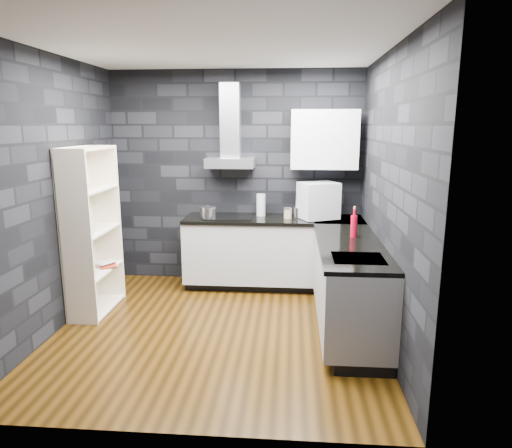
# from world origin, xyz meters

# --- Properties ---
(ground) EXTENTS (3.20, 3.20, 0.00)m
(ground) POSITION_xyz_m (0.00, 0.00, 0.00)
(ground) COLOR #412709
(ceiling) EXTENTS (3.20, 3.20, 0.00)m
(ceiling) POSITION_xyz_m (0.00, 0.00, 2.70)
(ceiling) COLOR white
(wall_back) EXTENTS (3.20, 0.05, 2.70)m
(wall_back) POSITION_xyz_m (0.00, 1.62, 1.35)
(wall_back) COLOR black
(wall_back) RESTS_ON ground
(wall_front) EXTENTS (3.20, 0.05, 2.70)m
(wall_front) POSITION_xyz_m (0.00, -1.62, 1.35)
(wall_front) COLOR black
(wall_front) RESTS_ON ground
(wall_left) EXTENTS (0.05, 3.20, 2.70)m
(wall_left) POSITION_xyz_m (-1.62, 0.00, 1.35)
(wall_left) COLOR black
(wall_left) RESTS_ON ground
(wall_right) EXTENTS (0.05, 3.20, 2.70)m
(wall_right) POSITION_xyz_m (1.62, 0.00, 1.35)
(wall_right) COLOR black
(wall_right) RESTS_ON ground
(toekick_back) EXTENTS (2.18, 0.50, 0.10)m
(toekick_back) POSITION_xyz_m (0.50, 1.34, 0.05)
(toekick_back) COLOR black
(toekick_back) RESTS_ON ground
(toekick_right) EXTENTS (0.50, 1.78, 0.10)m
(toekick_right) POSITION_xyz_m (1.34, 0.10, 0.05)
(toekick_right) COLOR black
(toekick_right) RESTS_ON ground
(counter_back_cab) EXTENTS (2.20, 0.60, 0.76)m
(counter_back_cab) POSITION_xyz_m (0.50, 1.30, 0.48)
(counter_back_cab) COLOR #B3B3B8
(counter_back_cab) RESTS_ON ground
(counter_right_cab) EXTENTS (0.60, 1.80, 0.76)m
(counter_right_cab) POSITION_xyz_m (1.30, 0.10, 0.48)
(counter_right_cab) COLOR #B3B3B8
(counter_right_cab) RESTS_ON ground
(counter_back_top) EXTENTS (2.20, 0.62, 0.04)m
(counter_back_top) POSITION_xyz_m (0.50, 1.29, 0.88)
(counter_back_top) COLOR black
(counter_back_top) RESTS_ON counter_back_cab
(counter_right_top) EXTENTS (0.62, 1.80, 0.04)m
(counter_right_top) POSITION_xyz_m (1.29, 0.10, 0.88)
(counter_right_top) COLOR black
(counter_right_top) RESTS_ON counter_right_cab
(counter_corner_top) EXTENTS (0.62, 0.62, 0.04)m
(counter_corner_top) POSITION_xyz_m (1.30, 1.30, 0.88)
(counter_corner_top) COLOR black
(counter_corner_top) RESTS_ON counter_right_cab
(hood_body) EXTENTS (0.60, 0.34, 0.12)m
(hood_body) POSITION_xyz_m (-0.05, 1.43, 1.56)
(hood_body) COLOR silver
(hood_body) RESTS_ON wall_back
(hood_chimney) EXTENTS (0.24, 0.20, 0.90)m
(hood_chimney) POSITION_xyz_m (-0.05, 1.50, 2.07)
(hood_chimney) COLOR silver
(hood_chimney) RESTS_ON hood_body
(upper_cabinet) EXTENTS (0.80, 0.35, 0.70)m
(upper_cabinet) POSITION_xyz_m (1.10, 1.43, 1.85)
(upper_cabinet) COLOR silver
(upper_cabinet) RESTS_ON wall_back
(cooktop) EXTENTS (0.58, 0.50, 0.01)m
(cooktop) POSITION_xyz_m (-0.05, 1.30, 0.91)
(cooktop) COLOR black
(cooktop) RESTS_ON counter_back_top
(sink_rim) EXTENTS (0.44, 0.40, 0.01)m
(sink_rim) POSITION_xyz_m (1.30, -0.40, 0.89)
(sink_rim) COLOR silver
(sink_rim) RESTS_ON counter_right_top
(pot) EXTENTS (0.22, 0.22, 0.12)m
(pot) POSITION_xyz_m (-0.30, 1.18, 0.97)
(pot) COLOR #BBBBC0
(pot) RESTS_ON cooktop
(glass_vase) EXTENTS (0.15, 0.15, 0.28)m
(glass_vase) POSITION_xyz_m (0.34, 1.42, 1.04)
(glass_vase) COLOR silver
(glass_vase) RESTS_ON counter_back_top
(storage_jar) EXTENTS (0.12, 0.12, 0.12)m
(storage_jar) POSITION_xyz_m (0.67, 1.27, 0.96)
(storage_jar) COLOR tan
(storage_jar) RESTS_ON counter_back_top
(utensil_crock) EXTENTS (0.10, 0.10, 0.13)m
(utensil_crock) POSITION_xyz_m (0.79, 1.33, 0.96)
(utensil_crock) COLOR #BBBBC0
(utensil_crock) RESTS_ON counter_back_top
(appliance_garage) EXTENTS (0.54, 0.49, 0.44)m
(appliance_garage) POSITION_xyz_m (1.04, 1.29, 1.12)
(appliance_garage) COLOR silver
(appliance_garage) RESTS_ON counter_back_top
(red_bottle) EXTENTS (0.09, 0.09, 0.22)m
(red_bottle) POSITION_xyz_m (1.35, 0.36, 1.01)
(red_bottle) COLOR #B40620
(red_bottle) RESTS_ON counter_right_top
(bookshelf) EXTENTS (0.38, 0.82, 1.80)m
(bookshelf) POSITION_xyz_m (-1.42, 0.41, 0.90)
(bookshelf) COLOR #F4E6CC
(bookshelf) RESTS_ON ground
(fruit_bowl) EXTENTS (0.25, 0.25, 0.05)m
(fruit_bowl) POSITION_xyz_m (-1.42, 0.28, 0.94)
(fruit_bowl) COLOR white
(fruit_bowl) RESTS_ON bookshelf
(book_red) EXTENTS (0.16, 0.09, 0.23)m
(book_red) POSITION_xyz_m (-1.41, 0.52, 0.57)
(book_red) COLOR #9C2F19
(book_red) RESTS_ON bookshelf
(book_second) EXTENTS (0.14, 0.09, 0.20)m
(book_second) POSITION_xyz_m (-1.43, 0.60, 0.59)
(book_second) COLOR #B2B2B2
(book_second) RESTS_ON bookshelf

